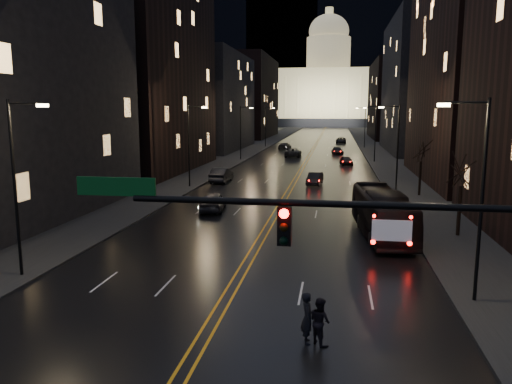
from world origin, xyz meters
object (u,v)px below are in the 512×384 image
at_px(bus, 382,213).
at_px(oncoming_car_a, 213,202).
at_px(traffic_signal, 381,249).
at_px(pedestrian_b, 320,321).
at_px(receding_car_a, 315,179).
at_px(oncoming_car_b, 221,175).
at_px(pedestrian_a, 307,318).

relative_size(bus, oncoming_car_a, 2.35).
height_order(traffic_signal, pedestrian_b, traffic_signal).
relative_size(traffic_signal, receding_car_a, 4.14).
height_order(oncoming_car_b, pedestrian_a, pedestrian_a).
bearing_deg(receding_car_a, pedestrian_a, -82.21).
height_order(traffic_signal, oncoming_car_b, traffic_signal).
height_order(bus, receding_car_a, bus).
bearing_deg(traffic_signal, pedestrian_b, 107.48).
height_order(traffic_signal, pedestrian_a, traffic_signal).
relative_size(traffic_signal, oncoming_car_a, 3.64).
xyz_separation_m(bus, oncoming_car_b, (-16.43, 22.82, -0.70)).
bearing_deg(traffic_signal, bus, 84.57).
bearing_deg(pedestrian_a, pedestrian_b, -99.89).
relative_size(oncoming_car_b, receding_car_a, 1.24).
bearing_deg(pedestrian_b, pedestrian_a, 48.24).
relative_size(bus, pedestrian_a, 5.74).
relative_size(oncoming_car_a, receding_car_a, 1.14).
height_order(bus, oncoming_car_b, bus).
bearing_deg(receding_car_a, bus, -70.59).
bearing_deg(bus, oncoming_car_b, 120.21).
bearing_deg(oncoming_car_a, receding_car_a, -121.67).
height_order(bus, pedestrian_a, bus).
relative_size(oncoming_car_a, pedestrian_a, 2.44).
xyz_separation_m(oncoming_car_a, pedestrian_b, (9.73, -23.01, 0.08)).
distance_m(bus, oncoming_car_b, 28.13).
relative_size(pedestrian_a, pedestrian_b, 1.09).
bearing_deg(oncoming_car_b, oncoming_car_a, 101.66).
bearing_deg(oncoming_car_b, traffic_signal, 109.07).
height_order(bus, pedestrian_b, bus).
bearing_deg(bus, traffic_signal, -100.98).
distance_m(bus, receding_car_a, 23.27).
height_order(receding_car_a, pedestrian_a, pedestrian_a).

